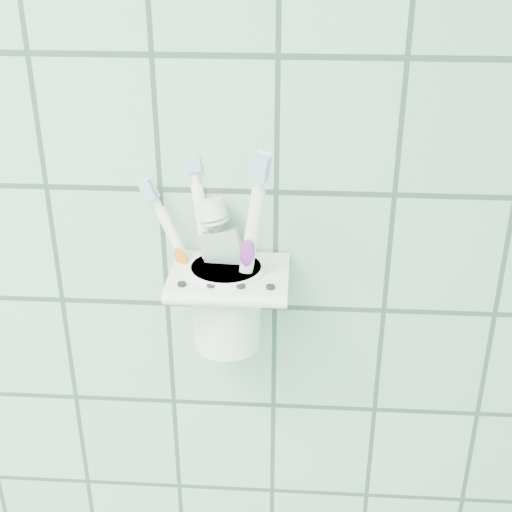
{
  "coord_description": "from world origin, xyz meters",
  "views": [
    {
      "loc": [
        0.74,
        0.53,
        1.65
      ],
      "look_at": [
        0.7,
        1.1,
        1.36
      ],
      "focal_mm": 50.0,
      "sensor_mm": 36.0,
      "label": 1
    }
  ],
  "objects": [
    {
      "name": "toothbrush_pink",
      "position": [
        0.66,
        1.16,
        1.33
      ],
      "size": [
        0.07,
        0.04,
        0.18
      ],
      "rotation": [
        -0.11,
        -0.45,
        -0.12
      ],
      "color": "white",
      "rests_on": "cup"
    },
    {
      "name": "toothbrush_orange",
      "position": [
        0.67,
        1.16,
        1.35
      ],
      "size": [
        0.04,
        0.04,
        0.21
      ],
      "rotation": [
        0.08,
        0.18,
        -0.28
      ],
      "color": "white",
      "rests_on": "cup"
    },
    {
      "name": "toothpaste_tube",
      "position": [
        0.68,
        1.15,
        1.33
      ],
      "size": [
        0.07,
        0.04,
        0.16
      ],
      "rotation": [
        -0.15,
        -0.24,
        -0.04
      ],
      "color": "silver",
      "rests_on": "cup"
    },
    {
      "name": "holder_bracket",
      "position": [
        0.67,
        1.15,
        1.31
      ],
      "size": [
        0.12,
        0.1,
        0.04
      ],
      "color": "white",
      "rests_on": "wall_back"
    },
    {
      "name": "toothbrush_blue",
      "position": [
        0.66,
        1.14,
        1.34
      ],
      "size": [
        0.04,
        0.07,
        0.2
      ],
      "rotation": [
        -0.37,
        -0.09,
        0.26
      ],
      "color": "white",
      "rests_on": "cup"
    },
    {
      "name": "cup",
      "position": [
        0.67,
        1.16,
        1.28
      ],
      "size": [
        0.08,
        0.08,
        0.09
      ],
      "color": "white",
      "rests_on": "holder_bracket"
    }
  ]
}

